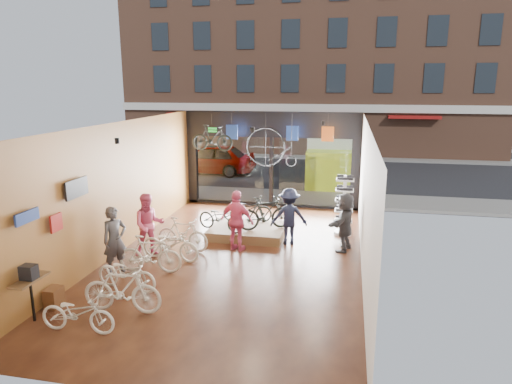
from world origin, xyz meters
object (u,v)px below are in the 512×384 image
(floor_bike_0, at_px, (78,313))
(floor_bike_5, at_px, (182,234))
(customer_2, at_px, (237,221))
(customer_3, at_px, (289,216))
(floor_bike_2, at_px, (127,273))
(hung_bike, at_px, (212,138))
(customer_1, at_px, (149,225))
(customer_5, at_px, (345,222))
(display_bike_right, at_px, (247,209))
(street_car, at_px, (210,159))
(customer_0, at_px, (115,240))
(sunglasses_rack, at_px, (344,205))
(display_bike_left, at_px, (221,218))
(penny_farthing, at_px, (274,149))
(floor_bike_4, at_px, (171,244))
(display_platform, at_px, (248,231))
(floor_bike_3, at_px, (150,254))
(box_truck, at_px, (332,156))
(floor_bike_1, at_px, (122,289))
(display_bike_mid, at_px, (265,213))

(floor_bike_0, distance_m, floor_bike_5, 4.84)
(customer_2, distance_m, customer_3, 1.68)
(floor_bike_2, bearing_deg, hung_bike, 8.13)
(customer_1, bearing_deg, customer_5, -14.19)
(display_bike_right, bearing_deg, street_car, 16.33)
(customer_0, relative_size, sunglasses_rack, 0.90)
(floor_bike_0, height_order, sunglasses_rack, sunglasses_rack)
(display_bike_left, height_order, penny_farthing, penny_farthing)
(floor_bike_4, distance_m, display_platform, 3.00)
(floor_bike_3, xyz_separation_m, customer_1, (-0.54, 1.18, 0.41))
(street_car, height_order, display_platform, street_car)
(floor_bike_4, bearing_deg, customer_2, -47.43)
(customer_1, bearing_deg, display_bike_right, 21.74)
(sunglasses_rack, relative_size, penny_farthing, 1.08)
(street_car, distance_m, customer_1, 12.37)
(floor_bike_2, xyz_separation_m, floor_bike_4, (0.31, 2.02, 0.03))
(box_truck, distance_m, hung_bike, 8.12)
(street_car, distance_m, floor_bike_0, 16.63)
(box_truck, relative_size, floor_bike_3, 4.04)
(box_truck, relative_size, customer_2, 3.74)
(customer_0, bearing_deg, sunglasses_rack, -15.31)
(floor_bike_3, relative_size, customer_1, 0.93)
(floor_bike_3, distance_m, display_bike_left, 3.11)
(street_car, xyz_separation_m, customer_2, (4.32, -11.33, 0.08))
(display_bike_left, bearing_deg, hung_bike, 39.39)
(floor_bike_0, xyz_separation_m, floor_bike_4, (0.35, 4.01, 0.05))
(customer_1, distance_m, customer_5, 5.71)
(floor_bike_1, xyz_separation_m, floor_bike_4, (-0.13, 3.08, -0.07))
(floor_bike_3, height_order, display_bike_left, display_bike_left)
(street_car, distance_m, penny_farthing, 8.68)
(display_bike_mid, bearing_deg, floor_bike_2, 120.66)
(display_platform, distance_m, display_bike_right, 0.85)
(floor_bike_1, distance_m, customer_5, 6.72)
(box_truck, relative_size, customer_1, 3.74)
(box_truck, height_order, display_bike_left, box_truck)
(box_truck, height_order, hung_bike, hung_bike)
(display_bike_right, bearing_deg, floor_bike_5, 139.10)
(display_platform, bearing_deg, display_bike_left, -144.45)
(floor_bike_3, xyz_separation_m, customer_2, (1.85, 2.07, 0.41))
(floor_bike_1, xyz_separation_m, display_bike_right, (1.40, 6.16, 0.20))
(display_bike_right, relative_size, customer_0, 0.92)
(floor_bike_3, xyz_separation_m, customer_5, (4.96, 2.72, 0.37))
(street_car, height_order, box_truck, box_truck)
(customer_5, xyz_separation_m, sunglasses_rack, (-0.05, 1.48, 0.12))
(penny_farthing, bearing_deg, customer_2, -95.12)
(customer_1, distance_m, sunglasses_rack, 6.23)
(floor_bike_3, distance_m, customer_5, 5.67)
(customer_5, relative_size, sunglasses_rack, 0.88)
(display_platform, height_order, customer_5, customer_5)
(street_car, height_order, customer_2, customer_2)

